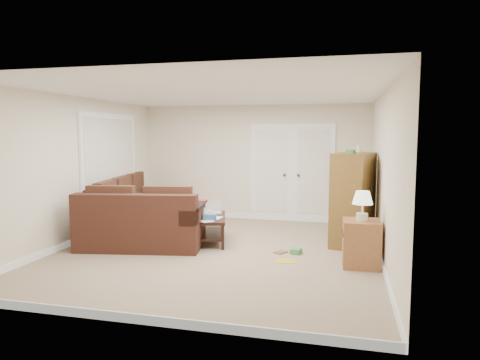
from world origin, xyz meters
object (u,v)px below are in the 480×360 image
(sectional_sofa, at_px, (138,217))
(tv_armoire, at_px, (353,199))
(coffee_table, at_px, (209,228))
(side_cabinet, at_px, (361,239))

(sectional_sofa, bearing_deg, tv_armoire, -4.86)
(sectional_sofa, relative_size, coffee_table, 2.59)
(coffee_table, height_order, side_cabinet, side_cabinet)
(coffee_table, relative_size, tv_armoire, 0.73)
(sectional_sofa, xyz_separation_m, coffee_table, (1.38, -0.06, -0.12))
(sectional_sofa, bearing_deg, coffee_table, -12.14)
(tv_armoire, bearing_deg, coffee_table, -155.30)
(side_cabinet, bearing_deg, tv_armoire, 92.99)
(tv_armoire, bearing_deg, sectional_sofa, -159.43)
(sectional_sofa, relative_size, side_cabinet, 2.93)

